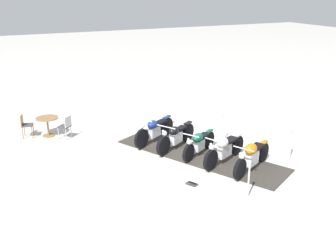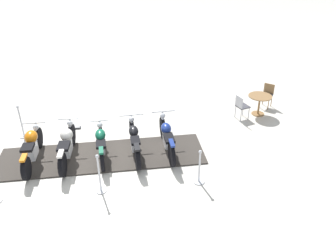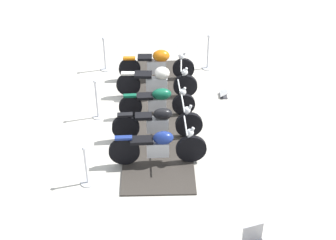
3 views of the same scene
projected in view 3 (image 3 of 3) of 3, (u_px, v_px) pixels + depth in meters
The scene contains 12 objects.
ground_plane at pixel (157, 116), 13.27m from camera, with size 80.00×80.00×0.00m, color beige.
display_platform at pixel (157, 116), 13.26m from camera, with size 6.12×1.67×0.04m, color #38332D.
motorcycle_navy at pixel (159, 146), 11.37m from camera, with size 2.02×1.24×1.04m.
motorcycle_black at pixel (159, 122), 12.19m from camera, with size 2.01×1.26×1.00m.
motorcycle_forest at pixel (159, 101), 13.00m from camera, with size 1.79×1.11×0.90m.
motorcycle_cream at pixel (158, 81), 13.78m from camera, with size 2.11×1.09×0.99m.
motorcycle_copper at pixel (158, 64), 14.58m from camera, with size 2.05×1.14×0.95m.
stanchion_left_mid at pixel (97, 104), 13.00m from camera, with size 0.29×0.29×1.14m.
stanchion_right_rear at pixel (208, 58), 15.23m from camera, with size 0.32×0.32×1.13m.
stanchion_left_front at pixel (87, 172), 10.93m from camera, with size 0.33×0.33×1.01m.
stanchion_left_rear at pixel (105, 59), 15.16m from camera, with size 0.31×0.31×1.09m.
info_placard at pixel (223, 94), 14.07m from camera, with size 0.34×0.40×0.19m.
Camera 3 is at (-5.06, 9.70, 7.52)m, focal length 53.07 mm.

